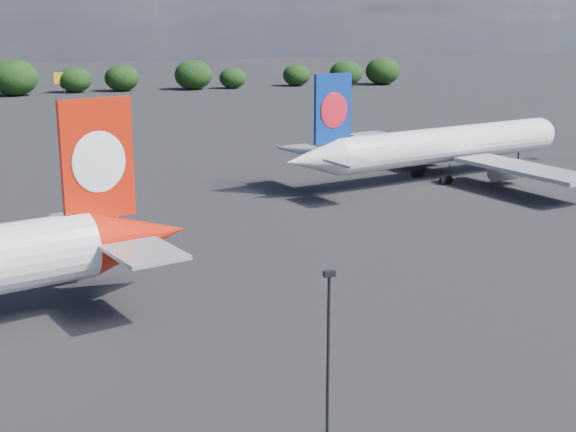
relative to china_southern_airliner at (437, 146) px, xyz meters
name	(u,v)px	position (x,y,z in m)	size (l,w,h in m)	color
ground	(31,196)	(-50.46, 7.21, -4.40)	(500.00, 500.00, 0.00)	black
china_southern_airliner	(437,146)	(0.00, 0.00, 0.00)	(43.96, 42.04, 14.44)	silver
apron_lamp_post	(328,357)	(-38.38, -58.14, 1.23)	(0.55, 0.30, 9.97)	black
billboard_yellow	(64,79)	(-38.46, 129.21, -0.53)	(5.00, 0.30, 5.50)	#EBA714
horizon_treeline	(18,80)	(-49.90, 127.48, -0.43)	(199.10, 16.17, 9.23)	black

